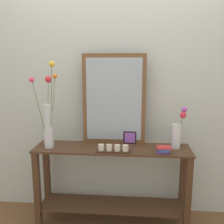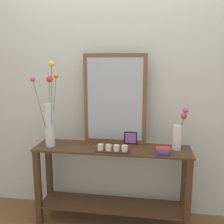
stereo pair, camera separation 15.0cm
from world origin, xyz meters
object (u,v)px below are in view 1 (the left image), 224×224
at_px(picture_frame_small, 130,137).
at_px(book_stack, 163,150).
at_px(mirror_leaning, 114,100).
at_px(tall_vase_left, 48,119).
at_px(console_table, 112,178).
at_px(vase_right, 177,132).
at_px(candle_tray, 113,149).

distance_m(picture_frame_small, book_stack, 0.40).
distance_m(mirror_leaning, book_stack, 0.68).
relative_size(mirror_leaning, picture_frame_small, 6.87).
height_order(tall_vase_left, picture_frame_small, tall_vase_left).
xyz_separation_m(console_table, book_stack, (0.48, -0.11, 0.35)).
bearing_deg(vase_right, book_stack, -132.03).
bearing_deg(picture_frame_small, mirror_leaning, 175.73).
height_order(mirror_leaning, candle_tray, mirror_leaning).
distance_m(console_table, book_stack, 0.60).
height_order(candle_tray, picture_frame_small, picture_frame_small).
bearing_deg(book_stack, console_table, 166.58).
distance_m(console_table, mirror_leaning, 0.77).
height_order(console_table, picture_frame_small, picture_frame_small).
bearing_deg(candle_tray, mirror_leaning, 93.27).
bearing_deg(picture_frame_small, book_stack, -39.20).
bearing_deg(candle_tray, picture_frame_small, 60.05).
xyz_separation_m(console_table, candle_tray, (0.02, -0.12, 0.34)).
bearing_deg(candle_tray, console_table, 100.49).
bearing_deg(mirror_leaning, vase_right, -9.79).
distance_m(vase_right, book_stack, 0.24).
relative_size(mirror_leaning, vase_right, 2.24).
xyz_separation_m(console_table, picture_frame_small, (0.17, 0.14, 0.38)).
xyz_separation_m(mirror_leaning, book_stack, (0.47, -0.26, -0.41)).
relative_size(console_table, mirror_leaning, 1.68).
relative_size(console_table, tall_vase_left, 1.83).
height_order(mirror_leaning, tall_vase_left, mirror_leaning).
bearing_deg(mirror_leaning, book_stack, -29.27).
bearing_deg(vase_right, candle_tray, -164.92).
relative_size(console_table, vase_right, 3.77).
bearing_deg(tall_vase_left, console_table, 4.39).
distance_m(mirror_leaning, picture_frame_small, 0.41).
distance_m(tall_vase_left, candle_tray, 0.67).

